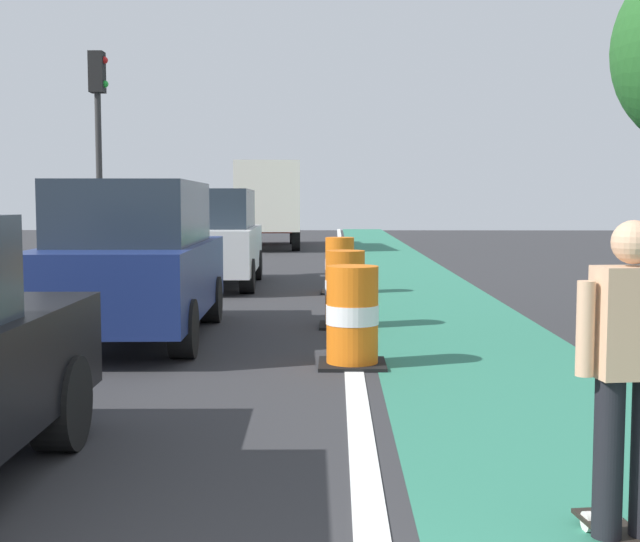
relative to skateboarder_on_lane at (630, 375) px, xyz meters
The scene contains 11 objects.
bike_lane_strip 10.26m from the skateboarder_on_lane, 88.78° to the left, with size 2.50×80.00×0.01m, color #2D755B.
lane_divider_stripe 10.33m from the skateboarder_on_lane, 97.16° to the left, with size 0.20×80.00×0.01m, color silver.
skateboarder_on_lane is the anchor object (origin of this frame).
parked_suv_second 7.74m from the skateboarder_on_lane, 121.86° to the left, with size 2.06×4.67×2.04m.
parked_suv_third 13.92m from the skateboarder_on_lane, 107.01° to the left, with size 2.06×4.67×2.04m.
traffic_barrel_front 4.96m from the skateboarder_on_lane, 105.18° to the left, with size 0.73×0.73×1.09m.
traffic_barrel_mid 7.74m from the skateboarder_on_lane, 99.99° to the left, with size 0.73×0.73×1.09m.
traffic_barrel_back 12.12m from the skateboarder_on_lane, 96.63° to the left, with size 0.73×0.73×1.09m.
delivery_truck_down_block 28.57m from the skateboarder_on_lane, 98.28° to the left, with size 2.80×7.74×3.23m.
traffic_light_corner 16.20m from the skateboarder_on_lane, 115.06° to the left, with size 0.41×0.32×5.10m.
pedestrian_crossing 13.20m from the skateboarder_on_lane, 120.26° to the left, with size 0.34×0.20×1.61m.
Camera 1 is at (0.71, -2.35, 1.78)m, focal length 46.65 mm.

